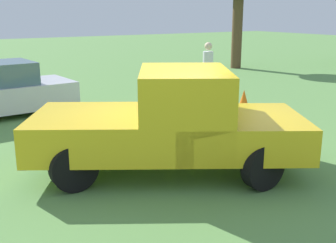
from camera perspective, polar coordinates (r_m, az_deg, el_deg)
The scene contains 4 objects.
ground_plane at distance 7.79m, azimuth 1.77°, elevation -5.90°, with size 80.00×80.00×0.00m, color #5B8C47.
pickup_truck at distance 7.24m, azimuth 0.95°, elevation 0.23°, with size 5.01×4.09×1.80m.
person_bystander at distance 13.24m, azimuth 5.45°, elevation 7.32°, with size 0.38×0.38×1.83m.
traffic_cone at distance 12.40m, azimuth 10.30°, elevation 3.04°, with size 0.32×0.32×0.55m, color orange.
Camera 1 is at (4.06, 6.05, 2.75)m, focal length 44.69 mm.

